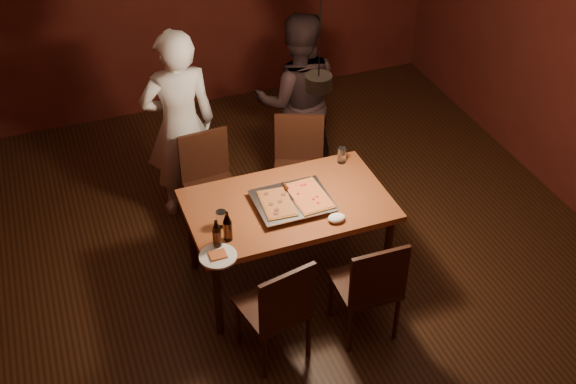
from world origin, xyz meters
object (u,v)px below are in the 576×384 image
object	(u,v)px
dining_table	(288,211)
diner_dark	(297,100)
beer_bottle_a	(217,234)
pendant_lamp	(319,81)
chair_far_right	(299,157)
pizza_tray	(292,202)
beer_bottle_b	(228,226)
plate_slice	(218,256)
chair_far_left	(209,175)
diner_white	(180,126)
chair_near_left	(279,304)
chair_near_right	(371,282)

from	to	relation	value
dining_table	diner_dark	distance (m)	1.41
beer_bottle_a	dining_table	bearing A→B (deg)	24.96
diner_dark	pendant_lamp	distance (m)	1.69
chair_far_right	pizza_tray	distance (m)	0.96
pizza_tray	beer_bottle_b	xyz separation A→B (m)	(-0.55, -0.20, 0.09)
dining_table	pizza_tray	size ratio (longest dim) A/B	2.73
beer_bottle_b	plate_slice	xyz separation A→B (m)	(-0.12, -0.15, -0.11)
chair_far_left	diner_white	world-z (taller)	diner_white
chair_near_left	pizza_tray	world-z (taller)	chair_near_left
pizza_tray	beer_bottle_a	world-z (taller)	beer_bottle_a
chair_near_right	diner_white	world-z (taller)	diner_white
chair_far_right	beer_bottle_a	bearing A→B (deg)	69.41
dining_table	diner_white	size ratio (longest dim) A/B	0.87
plate_slice	dining_table	bearing A→B (deg)	31.05
dining_table	beer_bottle_b	bearing A→B (deg)	-155.77
chair_near_right	pendant_lamp	bearing A→B (deg)	101.79
diner_dark	pizza_tray	bearing A→B (deg)	80.41
pizza_tray	beer_bottle_b	world-z (taller)	beer_bottle_b
chair_far_left	diner_dark	bearing A→B (deg)	-158.15
beer_bottle_a	plate_slice	size ratio (longest dim) A/B	0.89
beer_bottle_a	diner_white	bearing A→B (deg)	86.21
plate_slice	diner_white	bearing A→B (deg)	85.46
chair_near_left	chair_near_right	xyz separation A→B (m)	(0.67, -0.02, 0.00)
beer_bottle_a	pendant_lamp	size ratio (longest dim) A/B	0.21
chair_near_right	pendant_lamp	size ratio (longest dim) A/B	0.44
chair_far_right	beer_bottle_b	world-z (taller)	beer_bottle_b
plate_slice	pendant_lamp	xyz separation A→B (m)	(0.84, 0.33, 1.00)
chair_far_right	pendant_lamp	bearing A→B (deg)	98.68
plate_slice	pendant_lamp	world-z (taller)	pendant_lamp
chair_far_left	diner_dark	distance (m)	1.09
beer_bottle_a	beer_bottle_b	world-z (taller)	beer_bottle_b
chair_far_right	diner_dark	xyz separation A→B (m)	(0.16, 0.47, 0.28)
chair_near_right	pendant_lamp	world-z (taller)	pendant_lamp
chair_near_right	diner_dark	bearing A→B (deg)	84.33
plate_slice	diner_dark	bearing A→B (deg)	54.05
diner_white	pendant_lamp	distance (m)	1.68
plate_slice	diner_white	size ratio (longest dim) A/B	0.15
plate_slice	chair_near_left	bearing A→B (deg)	-49.39
dining_table	chair_near_left	bearing A→B (deg)	-114.66
chair_near_right	diner_white	bearing A→B (deg)	114.89
chair_near_right	beer_bottle_b	bearing A→B (deg)	149.19
chair_near_left	pizza_tray	size ratio (longest dim) A/B	0.90
dining_table	chair_near_right	size ratio (longest dim) A/B	3.09
chair_near_left	pizza_tray	distance (m)	0.84
dining_table	pizza_tray	distance (m)	0.11
diner_dark	beer_bottle_a	bearing A→B (deg)	65.78
diner_dark	pendant_lamp	bearing A→B (deg)	87.22
chair_far_right	pendant_lamp	size ratio (longest dim) A/B	0.50
dining_table	chair_far_left	xyz separation A→B (m)	(-0.39, 0.83, -0.14)
dining_table	chair_far_right	bearing A→B (deg)	63.66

